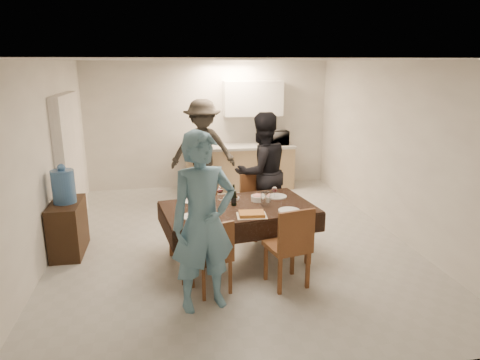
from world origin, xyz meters
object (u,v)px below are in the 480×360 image
object	(u,v)px
water_jug	(63,187)
person_near	(203,223)
console	(68,228)
water_pitcher	(265,199)
wine_bottle	(234,195)
savoury_tart	(252,214)
person_kitchen	(203,149)
person_far	(262,172)
microwave	(275,137)
dining_table	(238,209)

from	to	relation	value
water_jug	person_near	xyz separation A→B (m)	(1.72, -1.67, 0.00)
console	water_pitcher	bearing A→B (deg)	-14.24
console	water_pitcher	xyz separation A→B (m)	(2.62, -0.67, 0.48)
console	wine_bottle	distance (m)	2.35
person_near	water_pitcher	bearing A→B (deg)	33.89
wine_bottle	savoury_tart	world-z (taller)	wine_bottle
console	person_kitchen	bearing A→B (deg)	47.28
console	person_kitchen	xyz separation A→B (m)	(2.08, 2.25, 0.58)
console	person_far	size ratio (longest dim) A/B	0.43
microwave	person_kitchen	world-z (taller)	person_kitchen
person_far	savoury_tart	bearing A→B (deg)	53.59
dining_table	console	distance (m)	2.38
water_jug	dining_table	bearing A→B (deg)	-15.16
water_jug	person_near	bearing A→B (deg)	-44.02
console	person_kitchen	size ratio (longest dim) A/B	0.42
microwave	person_far	world-z (taller)	person_far
water_jug	person_near	distance (m)	2.40
dining_table	console	bearing A→B (deg)	155.85
savoury_tart	person_near	xyz separation A→B (m)	(-0.65, -0.67, 0.19)
person_near	person_kitchen	world-z (taller)	person_near
wine_bottle	person_near	bearing A→B (deg)	-114.44
microwave	person_kitchen	xyz separation A→B (m)	(-1.54, -0.45, -0.10)
person_near	dining_table	bearing A→B (deg)	48.23
wine_bottle	water_pitcher	size ratio (longest dim) A/B	1.53
water_jug	person_near	world-z (taller)	person_near
person_far	wine_bottle	bearing A→B (deg)	40.09
dining_table	water_jug	bearing A→B (deg)	155.85
console	savoury_tart	world-z (taller)	savoury_tart
person_near	person_far	world-z (taller)	person_near
console	person_far	bearing A→B (deg)	8.73
savoury_tart	person_far	bearing A→B (deg)	72.53
microwave	water_jug	bearing A→B (deg)	36.75
console	water_pitcher	distance (m)	2.75
water_pitcher	person_near	xyz separation A→B (m)	(-0.90, -1.00, 0.12)
wine_bottle	savoury_tart	distance (m)	0.47
savoury_tart	console	bearing A→B (deg)	157.24
savoury_tart	microwave	world-z (taller)	microwave
microwave	person_kitchen	bearing A→B (deg)	16.30
console	microwave	distance (m)	4.57
dining_table	person_far	size ratio (longest dim) A/B	1.12
dining_table	savoury_tart	xyz separation A→B (m)	(0.10, -0.38, 0.06)
console	savoury_tart	bearing A→B (deg)	-22.76
water_pitcher	person_kitchen	distance (m)	2.97
water_pitcher	water_jug	bearing A→B (deg)	165.76
dining_table	person_near	world-z (taller)	person_near
water_pitcher	savoury_tart	world-z (taller)	water_pitcher
wine_bottle	person_kitchen	size ratio (longest dim) A/B	0.15
person_kitchen	console	bearing A→B (deg)	-132.72
microwave	console	bearing A→B (deg)	36.75
dining_table	water_pitcher	xyz separation A→B (m)	(0.35, -0.05, 0.13)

